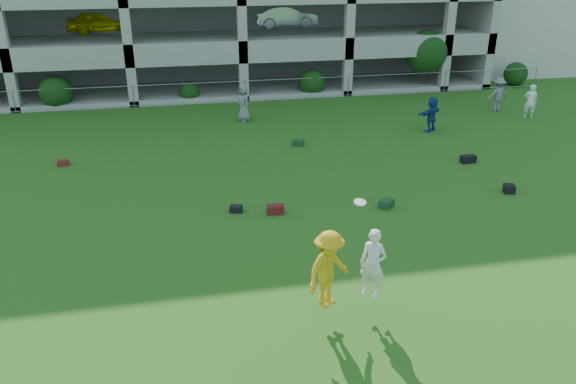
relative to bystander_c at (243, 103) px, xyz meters
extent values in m
plane|color=#235114|center=(0.54, -15.27, -0.91)|extent=(100.00, 100.00, 0.00)
imported|color=slate|center=(0.00, 0.00, 0.00)|extent=(0.90, 1.05, 1.81)
imported|color=navy|center=(8.36, -3.45, -0.08)|extent=(1.56, 1.21, 1.65)
imported|color=white|center=(14.19, -2.34, -0.06)|extent=(0.73, 0.63, 1.70)
imported|color=slate|center=(13.24, -0.89, -0.02)|extent=(1.17, 0.70, 1.77)
cube|color=#510D17|center=(-0.36, -10.75, -0.77)|extent=(0.57, 0.34, 0.28)
cube|color=black|center=(-1.59, -10.40, -0.80)|extent=(0.46, 0.36, 0.22)
cube|color=#153A1B|center=(3.34, -11.03, -0.78)|extent=(0.61, 0.58, 0.26)
cube|color=black|center=(8.01, -10.75, -0.76)|extent=(0.43, 0.43, 0.30)
cube|color=black|center=(8.06, -7.69, -0.76)|extent=(0.62, 0.34, 0.30)
cube|color=#5A0F1E|center=(-7.82, -4.78, -0.79)|extent=(0.50, 0.37, 0.24)
cube|color=#13351B|center=(1.82, -4.30, -0.78)|extent=(0.58, 0.51, 0.25)
imported|color=gold|center=(-0.19, -16.56, 0.44)|extent=(1.40, 1.25, 1.88)
imported|color=silver|center=(0.89, -16.47, 0.40)|extent=(0.73, 0.70, 1.69)
cylinder|color=white|center=(0.54, -16.33, 1.92)|extent=(0.27, 0.27, 0.09)
cube|color=#9E998C|center=(0.54, 10.73, -0.76)|extent=(30.00, 14.00, 0.30)
cube|color=#9E998C|center=(0.54, 10.73, 2.24)|extent=(30.00, 14.00, 0.30)
cube|color=#9E998C|center=(0.54, 3.88, 1.64)|extent=(30.00, 0.30, 0.90)
imported|color=yellow|center=(-7.22, 8.73, 3.05)|extent=(4.07, 2.14, 1.32)
imported|color=silver|center=(3.84, 8.73, 3.05)|extent=(4.11, 1.74, 1.32)
cylinder|color=gray|center=(-11.46, 3.73, -0.31)|extent=(0.06, 0.06, 1.20)
cylinder|color=gray|center=(-5.46, 3.73, -0.31)|extent=(0.06, 0.06, 1.20)
cylinder|color=gray|center=(0.54, 3.73, -0.31)|extent=(0.06, 0.06, 1.20)
cylinder|color=gray|center=(6.54, 3.73, -0.31)|extent=(0.06, 0.06, 1.20)
cylinder|color=gray|center=(12.54, 3.73, -0.31)|extent=(0.06, 0.06, 1.20)
cylinder|color=gray|center=(18.54, 3.73, -0.31)|extent=(0.06, 0.06, 1.20)
cylinder|color=gray|center=(0.54, 3.73, 0.24)|extent=(36.00, 0.04, 0.04)
cylinder|color=gray|center=(0.54, 3.73, -0.83)|extent=(36.00, 0.04, 0.04)
sphere|color=#163D11|center=(-9.46, 4.33, -0.03)|extent=(1.76, 1.76, 1.76)
sphere|color=#163D11|center=(-2.46, 4.33, -0.36)|extent=(1.10, 1.10, 1.10)
sphere|color=#163D11|center=(4.54, 4.33, -0.14)|extent=(1.54, 1.54, 1.54)
cylinder|color=#382314|center=(11.54, 4.53, 0.07)|extent=(0.16, 0.16, 1.96)
sphere|color=#163D11|center=(11.54, 4.53, 1.33)|extent=(2.52, 2.52, 2.52)
sphere|color=#163D11|center=(17.54, 4.33, -0.19)|extent=(1.43, 1.43, 1.43)
camera|label=1|loc=(-3.22, -26.94, 7.06)|focal=35.00mm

